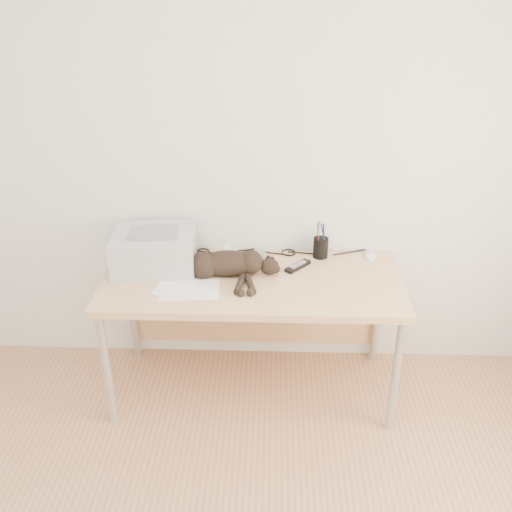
{
  "coord_description": "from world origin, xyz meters",
  "views": [
    {
      "loc": [
        0.11,
        -1.25,
        2.24
      ],
      "look_at": [
        0.02,
        1.34,
        0.91
      ],
      "focal_mm": 40.0,
      "sensor_mm": 36.0,
      "label": 1
    }
  ],
  "objects_px": {
    "mug": "(231,254)",
    "pen_cup": "(321,247)",
    "cat": "(225,265)",
    "printer": "(155,249)",
    "desk": "(253,292)",
    "mouse": "(370,254)"
  },
  "relations": [
    {
      "from": "printer",
      "to": "mug",
      "type": "relative_size",
      "value": 5.31
    },
    {
      "from": "printer",
      "to": "mug",
      "type": "bearing_deg",
      "value": 10.92
    },
    {
      "from": "desk",
      "to": "pen_cup",
      "type": "relative_size",
      "value": 7.34
    },
    {
      "from": "cat",
      "to": "mouse",
      "type": "relative_size",
      "value": 5.93
    },
    {
      "from": "desk",
      "to": "printer",
      "type": "xyz_separation_m",
      "value": [
        -0.54,
        0.05,
        0.23
      ]
    },
    {
      "from": "mug",
      "to": "pen_cup",
      "type": "xyz_separation_m",
      "value": [
        0.51,
        0.06,
        0.02
      ]
    },
    {
      "from": "pen_cup",
      "to": "mouse",
      "type": "xyz_separation_m",
      "value": [
        0.29,
        0.01,
        -0.04
      ]
    },
    {
      "from": "printer",
      "to": "desk",
      "type": "bearing_deg",
      "value": -5.29
    },
    {
      "from": "mouse",
      "to": "pen_cup",
      "type": "bearing_deg",
      "value": -176.28
    },
    {
      "from": "mug",
      "to": "pen_cup",
      "type": "bearing_deg",
      "value": 6.49
    },
    {
      "from": "desk",
      "to": "cat",
      "type": "bearing_deg",
      "value": -160.98
    },
    {
      "from": "desk",
      "to": "mouse",
      "type": "bearing_deg",
      "value": 16.2
    },
    {
      "from": "printer",
      "to": "mug",
      "type": "xyz_separation_m",
      "value": [
        0.41,
        0.08,
        -0.06
      ]
    },
    {
      "from": "desk",
      "to": "pen_cup",
      "type": "height_order",
      "value": "pen_cup"
    },
    {
      "from": "desk",
      "to": "mug",
      "type": "height_order",
      "value": "mug"
    },
    {
      "from": "cat",
      "to": "mouse",
      "type": "xyz_separation_m",
      "value": [
        0.81,
        0.24,
        -0.05
      ]
    },
    {
      "from": "pen_cup",
      "to": "desk",
      "type": "bearing_deg",
      "value": -153.75
    },
    {
      "from": "cat",
      "to": "mug",
      "type": "relative_size",
      "value": 7.43
    },
    {
      "from": "cat",
      "to": "printer",
      "type": "bearing_deg",
      "value": 161.17
    },
    {
      "from": "printer",
      "to": "mouse",
      "type": "relative_size",
      "value": 4.23
    },
    {
      "from": "cat",
      "to": "mug",
      "type": "height_order",
      "value": "cat"
    },
    {
      "from": "desk",
      "to": "cat",
      "type": "relative_size",
      "value": 2.44
    }
  ]
}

